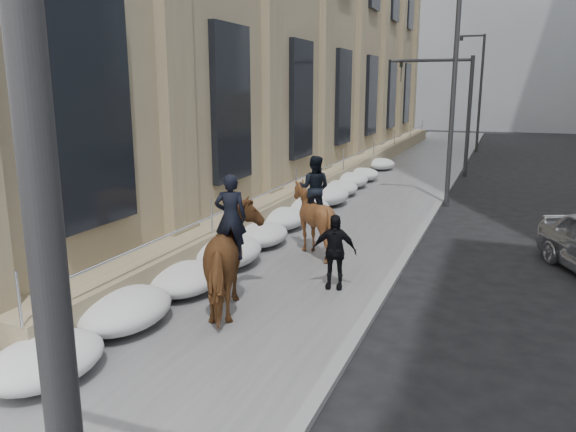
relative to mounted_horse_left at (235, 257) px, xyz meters
The scene contains 12 objects.
ground 1.95m from the mounted_horse_left, 93.18° to the right, with size 140.00×140.00×0.00m, color black.
sidewalk 8.57m from the mounted_horse_left, 90.57° to the left, with size 5.00×80.00×0.12m, color #555558.
curb 8.94m from the mounted_horse_left, 73.37° to the left, with size 0.24×80.00×0.12m, color slate.
bg_building_far 71.29m from the mounted_horse_left, 94.93° to the left, with size 24.00×12.00×20.00m, color gray.
streetlight_near 8.64m from the mounted_horse_left, 70.53° to the right, with size 1.71×0.24×8.00m.
streetlight_mid 13.20m from the mounted_horse_left, 77.99° to the left, with size 1.71×0.24×8.00m.
streetlight_far 32.77m from the mounted_horse_left, 85.33° to the left, with size 1.71×0.24×8.00m.
traffic_signal 20.77m from the mounted_horse_left, 84.45° to the left, with size 4.10×0.22×6.00m.
snow_bank 6.81m from the mounted_horse_left, 102.85° to the left, with size 1.70×18.10×0.76m.
mounted_horse_left is the anchor object (origin of this frame).
mounted_horse_right 4.30m from the mounted_horse_left, 87.94° to the left, with size 1.64×1.82×2.61m.
pedestrian 2.43m from the mounted_horse_left, 52.96° to the left, with size 0.98×0.41×1.67m, color black.
Camera 1 is at (4.89, -7.96, 4.48)m, focal length 35.00 mm.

